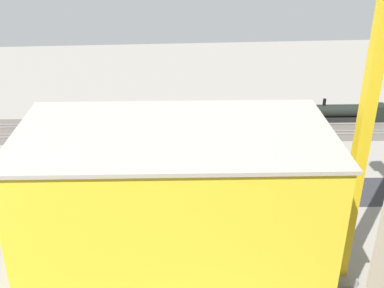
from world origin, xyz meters
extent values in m
plane|color=gray|center=(0.00, 0.00, 0.00)|extent=(187.94, 187.94, 0.00)
cube|color=#5B544C|center=(0.00, -21.37, 0.00)|extent=(117.99, 19.15, 0.01)
cube|color=#2D2D33|center=(0.00, 4.27, 0.00)|extent=(117.77, 15.11, 0.01)
cube|color=#9E9EA8|center=(0.00, -24.60, 0.18)|extent=(117.31, 6.25, 0.12)
cube|color=#9E9EA8|center=(0.00, -23.16, 0.18)|extent=(117.31, 6.25, 0.12)
cube|color=#9E9EA8|center=(0.00, -19.57, 0.18)|extent=(117.31, 6.25, 0.12)
cube|color=#9E9EA8|center=(0.00, -18.13, 0.18)|extent=(117.31, 6.25, 0.12)
cube|color=#A82D23|center=(7.99, -12.97, 4.03)|extent=(51.23, 7.96, 0.35)
cylinder|color=slate|center=(-14.94, -11.77, 1.93)|extent=(0.30, 0.30, 3.85)
cylinder|color=slate|center=(0.35, -12.57, 1.93)|extent=(0.30, 0.30, 3.85)
cylinder|color=slate|center=(15.63, -13.37, 1.93)|extent=(0.30, 0.30, 3.85)
cylinder|color=slate|center=(30.92, -14.17, 1.93)|extent=(0.30, 0.30, 3.85)
cube|color=black|center=(-29.23, -23.88, 0.50)|extent=(16.52, 3.29, 1.00)
cylinder|color=black|center=(-27.90, -23.95, 2.35)|extent=(13.87, 3.42, 2.71)
cube|color=black|center=(-34.76, -23.60, 1.81)|extent=(2.82, 3.04, 3.63)
cylinder|color=black|center=(-22.54, -24.23, 4.41)|extent=(0.70, 0.70, 1.40)
cube|color=black|center=(-13.64, 7.21, 0.15)|extent=(3.66, 1.87, 0.30)
cube|color=#474C51|center=(-13.64, 7.21, 0.72)|extent=(4.34, 1.97, 0.84)
cube|color=#1E2328|center=(-13.64, 7.21, 1.45)|extent=(2.46, 1.66, 0.61)
cube|color=black|center=(-5.14, 7.47, 0.15)|extent=(3.54, 2.07, 0.30)
cube|color=silver|center=(-5.14, 7.47, 0.69)|extent=(4.19, 2.19, 0.78)
cube|color=#1E2328|center=(-5.14, 7.47, 1.41)|extent=(2.39, 1.82, 0.67)
cube|color=black|center=(1.93, 7.61, 0.15)|extent=(3.73, 1.92, 0.30)
cube|color=silver|center=(1.93, 7.61, 0.70)|extent=(4.43, 2.03, 0.79)
cube|color=#1E2328|center=(1.93, 7.61, 1.39)|extent=(2.50, 1.72, 0.59)
cube|color=black|center=(9.20, 7.60, 0.15)|extent=(4.07, 1.89, 0.30)
cube|color=silver|center=(9.20, 7.60, 0.68)|extent=(4.84, 1.99, 0.77)
cube|color=#1E2328|center=(9.20, 7.60, 1.41)|extent=(2.73, 1.70, 0.69)
cube|color=black|center=(17.55, 7.83, 0.15)|extent=(3.61, 1.93, 0.30)
cube|color=black|center=(17.55, 7.83, 0.70)|extent=(4.28, 2.05, 0.80)
cube|color=#1E2328|center=(17.55, 7.83, 1.44)|extent=(2.44, 1.69, 0.67)
cube|color=black|center=(24.36, 7.80, 0.15)|extent=(3.59, 1.93, 0.30)
cube|color=gray|center=(24.36, 7.80, 0.72)|extent=(4.26, 2.05, 0.85)
cube|color=#1E2328|center=(24.36, 7.80, 1.41)|extent=(2.42, 1.71, 0.53)
cube|color=black|center=(32.03, 7.59, 0.15)|extent=(3.62, 1.94, 0.30)
cube|color=maroon|center=(32.03, 7.59, 0.73)|extent=(4.30, 2.05, 0.86)
cube|color=#1E2328|center=(32.03, 7.59, 1.41)|extent=(2.44, 1.72, 0.51)
cube|color=yellow|center=(12.17, 26.32, 10.72)|extent=(32.95, 18.34, 21.43)
cube|color=#ADA89E|center=(12.17, 26.32, 21.63)|extent=(33.58, 18.97, 0.40)
cube|color=gray|center=(-8.37, 25.19, 0.60)|extent=(3.60, 3.60, 1.20)
cube|color=yellow|center=(-8.37, 25.19, 18.98)|extent=(1.40, 1.40, 37.96)
cube|color=black|center=(21.35, 13.44, 0.25)|extent=(8.52, 2.45, 0.50)
cube|color=silver|center=(20.17, 13.40, 2.06)|extent=(6.16, 2.63, 3.12)
cube|color=maroon|center=(24.39, 13.52, 1.68)|extent=(2.44, 2.52, 2.37)
cube|color=black|center=(-0.28, 12.71, 0.25)|extent=(9.32, 3.37, 0.50)
cube|color=silver|center=(-1.33, 12.83, 2.06)|extent=(7.25, 3.38, 3.11)
cube|color=maroon|center=(3.20, 12.30, 1.61)|extent=(2.40, 2.81, 2.22)
cube|color=black|center=(24.65, 11.81, 0.25)|extent=(9.50, 3.38, 0.50)
cube|color=white|center=(23.54, 11.94, 2.00)|extent=(7.30, 3.38, 3.00)
cube|color=maroon|center=(28.15, 11.41, 1.67)|extent=(2.52, 2.83, 2.33)
cylinder|color=brown|center=(18.78, -0.02, 1.82)|extent=(0.44, 0.44, 3.63)
sphere|color=#2D7233|center=(18.78, -0.02, 5.14)|extent=(4.31, 4.31, 4.31)
cylinder|color=brown|center=(26.07, -0.04, 1.41)|extent=(0.59, 0.59, 2.83)
sphere|color=#28662D|center=(26.07, -0.04, 4.58)|extent=(5.02, 5.02, 5.02)
cylinder|color=brown|center=(24.49, -1.41, 1.60)|extent=(0.47, 0.47, 3.20)
sphere|color=#28662D|center=(24.49, -1.41, 4.99)|extent=(5.11, 5.11, 5.11)
cylinder|color=#333333|center=(12.95, 8.52, 2.64)|extent=(0.16, 0.16, 5.27)
cube|color=black|center=(12.95, 8.52, 5.72)|extent=(0.36, 0.36, 0.90)
sphere|color=green|center=(13.17, 8.52, 5.42)|extent=(0.20, 0.20, 0.20)
camera|label=1|loc=(13.76, 70.44, 42.19)|focal=44.73mm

